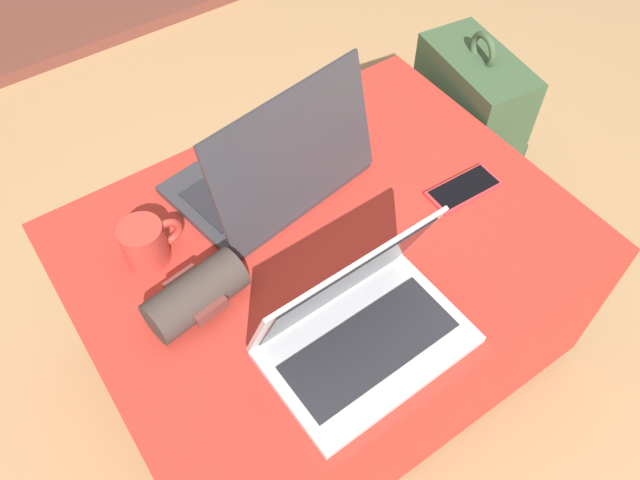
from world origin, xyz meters
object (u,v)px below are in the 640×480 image
at_px(wrist_brace, 196,295).
at_px(coffee_mug, 146,243).
at_px(laptop_far, 274,169).
at_px(laptop_near, 360,324).
at_px(cell_phone, 464,189).
at_px(backpack, 465,137).

xyz_separation_m(wrist_brace, coffee_mug, (-0.02, 0.15, 0.00)).
bearing_deg(wrist_brace, laptop_far, 31.85).
bearing_deg(laptop_near, cell_phone, 19.74).
height_order(laptop_near, coffee_mug, laptop_near).
relative_size(laptop_near, laptop_far, 0.85).
relative_size(laptop_far, cell_phone, 2.59).
bearing_deg(coffee_mug, laptop_far, 2.82).
distance_m(wrist_brace, coffee_mug, 0.15).
xyz_separation_m(laptop_near, cell_phone, (0.38, 0.15, -0.04)).
distance_m(laptop_far, wrist_brace, 0.31).
bearing_deg(cell_phone, laptop_near, 113.38).
relative_size(laptop_near, backpack, 0.62).
distance_m(laptop_near, backpack, 0.83).
bearing_deg(laptop_far, laptop_near, 70.45).
distance_m(laptop_far, backpack, 0.67).
bearing_deg(wrist_brace, coffee_mug, 98.07).
height_order(laptop_far, backpack, laptop_far).
bearing_deg(coffee_mug, cell_phone, -19.50).
height_order(cell_phone, wrist_brace, wrist_brace).
xyz_separation_m(backpack, wrist_brace, (-0.88, -0.20, 0.25)).
bearing_deg(coffee_mug, backpack, 2.87).
distance_m(cell_phone, wrist_brace, 0.58).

